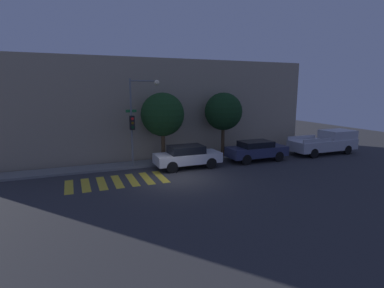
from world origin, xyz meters
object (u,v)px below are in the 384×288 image
sedan_near_corner (187,156)px  pickup_truck (326,142)px  tree_near_corner (163,115)px  traffic_light_pole (138,113)px  sedan_middle (256,150)px  tree_midblock (223,112)px

sedan_near_corner → pickup_truck: (12.10, 0.00, 0.14)m
pickup_truck → tree_near_corner: (-13.24, 1.72, 2.51)m
traffic_light_pole → pickup_truck: size_ratio=1.04×
sedan_near_corner → sedan_middle: size_ratio=0.99×
pickup_truck → tree_near_corner: size_ratio=1.13×
pickup_truck → traffic_light_pole: bearing=175.2°
pickup_truck → sedan_near_corner: bearing=-180.0°
traffic_light_pole → sedan_middle: 8.95m
traffic_light_pole → pickup_truck: traffic_light_pole is taller
traffic_light_pole → sedan_near_corner: size_ratio=1.34×
tree_midblock → tree_near_corner: bearing=-180.0°
sedan_near_corner → tree_midblock: 4.79m
sedan_near_corner → tree_midblock: (3.55, 1.72, 2.72)m
tree_midblock → sedan_middle: bearing=-42.7°
sedan_middle → tree_near_corner: size_ratio=0.89×
traffic_light_pole → sedan_middle: traffic_light_pole is taller
sedan_near_corner → traffic_light_pole: bearing=156.7°
sedan_middle → tree_near_corner: bearing=165.3°
sedan_middle → tree_midblock: (-1.87, 1.72, 2.73)m
tree_near_corner → tree_midblock: 4.69m
sedan_near_corner → tree_near_corner: 3.36m
traffic_light_pole → tree_near_corner: (1.81, 0.45, -0.22)m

